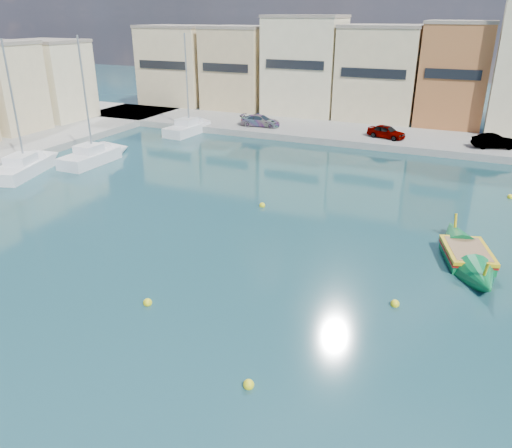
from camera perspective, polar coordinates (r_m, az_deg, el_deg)
The scene contains 9 objects.
ground at distance 18.81m, azimuth 6.18°, elevation -12.91°, with size 160.00×160.00×0.00m, color #133B3A.
north_quay at distance 48.03m, azimuth 18.44°, elevation 8.99°, with size 80.00×8.00×0.60m, color gray.
north_townhouses at distance 54.37m, azimuth 27.22°, elevation 14.26°, with size 83.20×7.87×10.19m.
parked_cars at distance 47.17m, azimuth 11.94°, elevation 10.52°, with size 25.06×2.36×1.17m.
luzzu_green at distance 25.86m, azimuth 22.93°, elevation -3.47°, with size 4.02×7.78×2.38m.
yacht_north at distance 51.44m, azimuth -6.82°, elevation 10.98°, with size 2.65×7.64×10.03m.
yacht_midnorth at distance 42.68m, azimuth -17.05°, elevation 7.65°, with size 2.19×7.25×10.28m.
yacht_mid at distance 41.84m, azimuth -23.92°, elevation 6.37°, with size 4.33×8.34×10.17m.
mooring_buoys at distance 23.44m, azimuth 18.39°, elevation -6.03°, with size 22.23×23.14×0.36m.
Camera 1 is at (4.36, -14.62, 11.00)m, focal length 35.00 mm.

